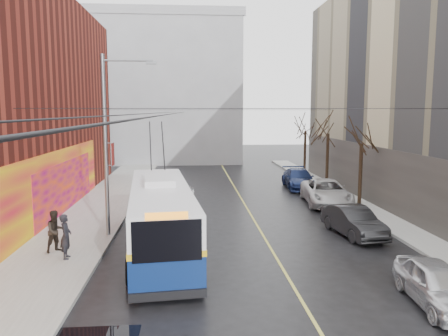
% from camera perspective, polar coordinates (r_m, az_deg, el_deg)
% --- Properties ---
extents(ground, '(140.00, 140.00, 0.00)m').
position_cam_1_polar(ground, '(13.41, 5.76, -20.60)').
color(ground, black).
rests_on(ground, ground).
extents(sidewalk_left, '(4.00, 60.00, 0.15)m').
position_cam_1_polar(sidewalk_left, '(25.13, -17.87, -7.26)').
color(sidewalk_left, gray).
rests_on(sidewalk_left, ground).
extents(sidewalk_right, '(2.00, 60.00, 0.15)m').
position_cam_1_polar(sidewalk_right, '(26.87, 20.38, -6.42)').
color(sidewalk_right, gray).
rests_on(sidewalk_right, ground).
extents(lane_line, '(0.12, 50.00, 0.01)m').
position_cam_1_polar(lane_line, '(26.65, 3.61, -6.23)').
color(lane_line, '#BFB74C').
rests_on(lane_line, ground).
extents(building_far, '(20.50, 12.10, 18.00)m').
position_cam_1_polar(building_far, '(56.82, -8.45, 10.10)').
color(building_far, gray).
rests_on(building_far, ground).
extents(streetlight_pole, '(2.65, 0.60, 9.00)m').
position_cam_1_polar(streetlight_pole, '(22.05, -14.84, 3.42)').
color(streetlight_pole, slate).
rests_on(streetlight_pole, ground).
extents(catenary_wires, '(18.00, 60.00, 0.22)m').
position_cam_1_polar(catenary_wires, '(26.41, -5.30, 7.30)').
color(catenary_wires, black).
extents(tree_near, '(3.20, 3.20, 6.40)m').
position_cam_1_polar(tree_near, '(29.84, 17.59, 4.56)').
color(tree_near, black).
rests_on(tree_near, ground).
extents(tree_mid, '(3.20, 3.20, 6.68)m').
position_cam_1_polar(tree_mid, '(36.41, 13.47, 5.59)').
color(tree_mid, black).
rests_on(tree_mid, ground).
extents(tree_far, '(3.20, 3.20, 6.57)m').
position_cam_1_polar(tree_far, '(43.13, 10.61, 5.78)').
color(tree_far, black).
rests_on(tree_far, ground).
extents(pigeons_flying, '(3.72, 2.03, 1.12)m').
position_cam_1_polar(pigeons_flying, '(21.34, -3.14, 11.63)').
color(pigeons_flying, slate).
extents(trolleybus, '(3.76, 12.19, 5.71)m').
position_cam_1_polar(trolleybus, '(20.13, -8.27, -6.16)').
color(trolleybus, navy).
rests_on(trolleybus, ground).
extents(parked_car_a, '(2.01, 4.28, 1.42)m').
position_cam_1_polar(parked_car_a, '(16.22, 26.09, -13.49)').
color(parked_car_a, silver).
rests_on(parked_car_a, ground).
extents(parked_car_b, '(2.16, 4.67, 1.48)m').
position_cam_1_polar(parked_car_b, '(23.29, 16.55, -6.68)').
color(parked_car_b, '#242426').
rests_on(parked_car_b, ground).
extents(parked_car_c, '(3.37, 6.26, 1.67)m').
position_cam_1_polar(parked_car_c, '(30.41, 13.19, -3.10)').
color(parked_car_c, silver).
rests_on(parked_car_c, ground).
extents(parked_car_d, '(2.46, 5.54, 1.58)m').
position_cam_1_polar(parked_car_d, '(36.28, 9.75, -1.40)').
color(parked_car_d, navy).
rests_on(parked_car_d, ground).
extents(following_car, '(2.26, 4.21, 1.36)m').
position_cam_1_polar(following_car, '(29.38, -5.84, -3.62)').
color(following_car, '#B4B4B9').
rests_on(following_car, ground).
extents(pedestrian_a, '(0.53, 0.74, 1.89)m').
position_cam_1_polar(pedestrian_a, '(19.61, -19.96, -8.39)').
color(pedestrian_a, black).
rests_on(pedestrian_a, sidewalk_left).
extents(pedestrian_b, '(1.13, 1.13, 1.85)m').
position_cam_1_polar(pedestrian_b, '(20.68, -21.12, -7.70)').
color(pedestrian_b, black).
rests_on(pedestrian_b, sidewalk_left).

